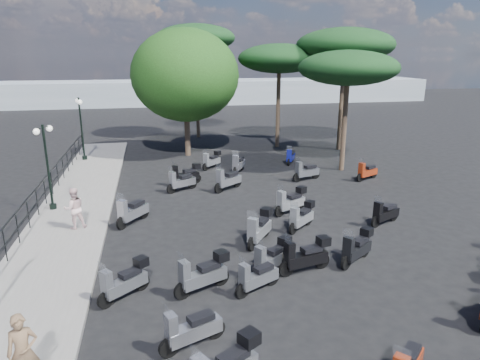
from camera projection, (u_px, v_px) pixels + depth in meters
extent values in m
plane|color=black|center=(246.00, 237.00, 15.54)|extent=(120.00, 120.00, 0.00)
cube|color=slate|center=(71.00, 218.00, 17.08)|extent=(3.00, 30.00, 0.15)
cylinder|color=black|center=(5.00, 245.00, 13.25)|extent=(0.04, 0.04, 1.10)
cylinder|color=black|center=(18.00, 228.00, 14.53)|extent=(0.04, 0.04, 1.10)
cylinder|color=black|center=(28.00, 214.00, 15.82)|extent=(0.04, 0.04, 1.10)
cylinder|color=black|center=(37.00, 202.00, 17.10)|extent=(0.04, 0.04, 1.10)
cylinder|color=black|center=(45.00, 192.00, 18.39)|extent=(0.04, 0.04, 1.10)
cylinder|color=black|center=(52.00, 183.00, 19.67)|extent=(0.04, 0.04, 1.10)
cylinder|color=black|center=(58.00, 175.00, 20.96)|extent=(0.04, 0.04, 1.10)
cylinder|color=black|center=(63.00, 168.00, 22.24)|extent=(0.04, 0.04, 1.10)
cylinder|color=black|center=(68.00, 162.00, 23.53)|extent=(0.04, 0.04, 1.10)
cylinder|color=black|center=(72.00, 156.00, 24.82)|extent=(0.04, 0.04, 1.10)
cylinder|color=black|center=(75.00, 151.00, 26.10)|extent=(0.04, 0.04, 1.10)
cylinder|color=black|center=(79.00, 147.00, 27.39)|extent=(0.04, 0.04, 1.10)
cylinder|color=black|center=(82.00, 142.00, 28.67)|extent=(0.04, 0.04, 1.10)
cube|color=black|center=(31.00, 195.00, 16.31)|extent=(0.04, 26.00, 0.04)
cube|color=black|center=(33.00, 208.00, 16.46)|extent=(0.04, 26.00, 0.04)
cylinder|color=black|center=(53.00, 206.00, 17.92)|extent=(0.28, 0.28, 0.21)
cylinder|color=black|center=(48.00, 168.00, 17.44)|extent=(0.10, 0.10, 3.56)
cylinder|color=black|center=(43.00, 128.00, 16.98)|extent=(0.36, 0.75, 0.04)
sphere|color=white|center=(49.00, 128.00, 17.38)|extent=(0.25, 0.25, 0.25)
sphere|color=white|center=(36.00, 132.00, 16.63)|extent=(0.25, 0.25, 0.25)
cylinder|color=black|center=(85.00, 158.00, 26.32)|extent=(0.30, 0.30, 0.23)
cylinder|color=black|center=(82.00, 129.00, 25.82)|extent=(0.10, 0.10, 3.78)
cylinder|color=black|center=(79.00, 100.00, 25.32)|extent=(0.28, 0.83, 0.04)
sphere|color=white|center=(78.00, 101.00, 25.71)|extent=(0.26, 0.26, 0.26)
sphere|color=white|center=(80.00, 102.00, 24.99)|extent=(0.26, 0.26, 0.26)
imported|color=brown|center=(23.00, 352.00, 8.14)|extent=(0.64, 0.49, 1.57)
imported|color=beige|center=(74.00, 208.00, 15.73)|extent=(0.90, 0.78, 1.56)
cube|color=black|center=(233.00, 356.00, 8.29)|extent=(0.72, 0.61, 0.15)
plane|color=white|center=(197.00, 355.00, 7.59)|extent=(0.29, 0.39, 0.40)
cube|color=black|center=(249.00, 338.00, 8.52)|extent=(0.49, 0.48, 0.28)
cylinder|color=black|center=(106.00, 300.00, 11.12)|extent=(0.43, 0.37, 0.47)
cylinder|color=black|center=(142.00, 282.00, 11.99)|extent=(0.43, 0.37, 0.47)
cube|color=#4C4F54|center=(125.00, 284.00, 11.54)|extent=(1.20, 1.06, 0.33)
cube|color=black|center=(130.00, 273.00, 11.59)|extent=(0.64, 0.60, 0.14)
cube|color=#4C4F54|center=(107.00, 283.00, 11.05)|extent=(0.35, 0.36, 0.69)
plane|color=white|center=(103.00, 269.00, 10.88)|extent=(0.30, 0.34, 0.36)
cube|color=black|center=(141.00, 262.00, 11.83)|extent=(0.46, 0.45, 0.26)
cylinder|color=black|center=(182.00, 291.00, 11.53)|extent=(0.50, 0.30, 0.50)
cylinder|color=black|center=(221.00, 277.00, 12.23)|extent=(0.50, 0.30, 0.50)
cube|color=#4C4F54|center=(204.00, 277.00, 11.86)|extent=(1.38, 0.88, 0.35)
cube|color=black|center=(209.00, 266.00, 11.87)|extent=(0.70, 0.54, 0.15)
cube|color=#4C4F54|center=(185.00, 274.00, 11.44)|extent=(0.34, 0.38, 0.73)
plane|color=white|center=(182.00, 259.00, 11.27)|extent=(0.24, 0.39, 0.39)
cube|color=black|center=(221.00, 256.00, 12.06)|extent=(0.46, 0.45, 0.27)
cylinder|color=black|center=(122.00, 223.00, 16.13)|extent=(0.41, 0.48, 0.52)
cylinder|color=black|center=(144.00, 212.00, 17.25)|extent=(0.41, 0.48, 0.52)
cube|color=#91939A|center=(134.00, 212.00, 16.68)|extent=(1.16, 1.33, 0.37)
cube|color=black|center=(136.00, 203.00, 16.76)|extent=(0.66, 0.71, 0.15)
cube|color=#91939A|center=(122.00, 210.00, 16.07)|extent=(0.40, 0.39, 0.76)
plane|color=white|center=(120.00, 198.00, 15.87)|extent=(0.38, 0.32, 0.40)
cylinder|color=black|center=(171.00, 189.00, 20.31)|extent=(0.47, 0.33, 0.48)
cylinder|color=black|center=(192.00, 184.00, 21.08)|extent=(0.47, 0.33, 0.48)
cube|color=#91939A|center=(183.00, 182.00, 20.68)|extent=(1.31, 0.95, 0.34)
cube|color=black|center=(186.00, 176.00, 20.71)|extent=(0.68, 0.56, 0.14)
cube|color=#91939A|center=(172.00, 179.00, 20.23)|extent=(0.34, 0.37, 0.71)
plane|color=white|center=(171.00, 170.00, 20.07)|extent=(0.26, 0.37, 0.38)
cylinder|color=black|center=(169.00, 348.00, 9.31)|extent=(0.48, 0.27, 0.47)
cylinder|color=black|center=(216.00, 329.00, 9.94)|extent=(0.48, 0.27, 0.47)
cube|color=#91939A|center=(195.00, 331.00, 9.60)|extent=(1.31, 0.79, 0.33)
cube|color=black|center=(201.00, 317.00, 9.61)|extent=(0.66, 0.50, 0.14)
cube|color=#91939A|center=(171.00, 328.00, 9.23)|extent=(0.31, 0.36, 0.69)
plane|color=white|center=(168.00, 311.00, 9.07)|extent=(0.21, 0.38, 0.37)
cylinder|color=black|center=(258.00, 273.00, 12.50)|extent=(0.45, 0.35, 0.47)
cylinder|color=black|center=(284.00, 259.00, 13.31)|extent=(0.45, 0.35, 0.47)
cube|color=#4C4F54|center=(272.00, 260.00, 12.89)|extent=(1.25, 0.99, 0.34)
cube|color=black|center=(276.00, 250.00, 12.93)|extent=(0.66, 0.58, 0.14)
cube|color=#4C4F54|center=(260.00, 258.00, 12.43)|extent=(0.35, 0.37, 0.69)
plane|color=white|center=(259.00, 245.00, 12.26)|extent=(0.27, 0.35, 0.37)
cube|color=black|center=(285.00, 241.00, 13.15)|extent=(0.45, 0.45, 0.26)
cylinder|color=black|center=(252.00, 243.00, 14.39)|extent=(0.39, 0.48, 0.52)
cylinder|color=black|center=(266.00, 230.00, 15.52)|extent=(0.39, 0.48, 0.52)
cube|color=#9B9EA3|center=(260.00, 231.00, 14.95)|extent=(1.12, 1.35, 0.37)
cube|color=black|center=(262.00, 221.00, 15.02)|extent=(0.64, 0.71, 0.15)
cube|color=#9B9EA3|center=(253.00, 229.00, 14.32)|extent=(0.40, 0.38, 0.75)
plane|color=white|center=(252.00, 216.00, 14.13)|extent=(0.38, 0.31, 0.40)
cube|color=black|center=(266.00, 212.00, 15.34)|extent=(0.49, 0.50, 0.28)
cylinder|color=black|center=(174.00, 182.00, 21.42)|extent=(0.50, 0.24, 0.49)
cylinder|color=black|center=(196.00, 178.00, 21.99)|extent=(0.50, 0.24, 0.49)
cube|color=black|center=(186.00, 176.00, 21.68)|extent=(1.37, 0.72, 0.35)
cube|color=black|center=(189.00, 170.00, 21.68)|extent=(0.68, 0.47, 0.14)
cube|color=black|center=(175.00, 172.00, 21.33)|extent=(0.30, 0.36, 0.72)
plane|color=white|center=(173.00, 164.00, 21.17)|extent=(0.19, 0.40, 0.38)
cube|color=black|center=(196.00, 166.00, 21.81)|extent=(0.43, 0.41, 0.27)
cylinder|color=black|center=(205.00, 167.00, 24.33)|extent=(0.39, 0.38, 0.45)
cylinder|color=black|center=(217.00, 163.00, 25.21)|extent=(0.39, 0.38, 0.45)
cube|color=#9B9EA3|center=(212.00, 162.00, 24.76)|extent=(1.10, 1.07, 0.32)
cube|color=black|center=(214.00, 157.00, 24.81)|extent=(0.60, 0.59, 0.13)
cube|color=#9B9EA3|center=(206.00, 159.00, 24.26)|extent=(0.34, 0.34, 0.65)
plane|color=white|center=(205.00, 152.00, 24.10)|extent=(0.30, 0.31, 0.35)
cube|color=black|center=(217.00, 153.00, 25.06)|extent=(0.44, 0.44, 0.24)
cylinder|color=black|center=(414.00, 360.00, 8.96)|extent=(0.39, 0.36, 0.44)
cube|color=black|center=(411.00, 352.00, 8.57)|extent=(0.59, 0.57, 0.13)
plane|color=white|center=(402.00, 354.00, 7.90)|extent=(0.28, 0.31, 0.34)
cylinder|color=black|center=(286.00, 269.00, 12.70)|extent=(0.51, 0.21, 0.50)
cylinder|color=black|center=(322.00, 261.00, 13.20)|extent=(0.51, 0.21, 0.50)
cube|color=black|center=(306.00, 259.00, 12.92)|extent=(1.40, 0.64, 0.36)
cube|color=black|center=(312.00, 249.00, 12.90)|extent=(0.68, 0.44, 0.15)
cube|color=black|center=(289.00, 254.00, 12.60)|extent=(0.29, 0.36, 0.73)
plane|color=white|center=(288.00, 239.00, 12.44)|extent=(0.17, 0.41, 0.39)
cube|color=black|center=(323.00, 241.00, 13.02)|extent=(0.42, 0.40, 0.27)
cylinder|color=black|center=(242.00, 291.00, 11.58)|extent=(0.44, 0.29, 0.45)
cylinder|color=black|center=(272.00, 278.00, 12.25)|extent=(0.44, 0.29, 0.45)
cube|color=#4C4F54|center=(259.00, 278.00, 11.90)|extent=(1.22, 0.83, 0.32)
cube|color=black|center=(264.00, 268.00, 11.92)|extent=(0.62, 0.50, 0.13)
cube|color=#4C4F54|center=(244.00, 276.00, 11.51)|extent=(0.31, 0.34, 0.65)
plane|color=white|center=(243.00, 262.00, 11.35)|extent=(0.23, 0.35, 0.35)
cylinder|color=black|center=(280.00, 211.00, 17.40)|extent=(0.48, 0.32, 0.49)
cylinder|color=black|center=(300.00, 205.00, 18.15)|extent=(0.48, 0.32, 0.49)
cube|color=#9B9EA3|center=(291.00, 203.00, 17.75)|extent=(1.34, 0.94, 0.35)
cube|color=black|center=(294.00, 196.00, 17.78)|extent=(0.69, 0.56, 0.14)
cube|color=#9B9EA3|center=(281.00, 200.00, 17.31)|extent=(0.34, 0.38, 0.72)
plane|color=white|center=(281.00, 189.00, 17.14)|extent=(0.26, 0.38, 0.38)
cube|color=black|center=(301.00, 190.00, 17.98)|extent=(0.46, 0.45, 0.27)
cylinder|color=black|center=(219.00, 188.00, 20.37)|extent=(0.49, 0.40, 0.52)
cylinder|color=black|center=(237.00, 182.00, 21.30)|extent=(0.49, 0.40, 0.52)
cube|color=#91939A|center=(229.00, 181.00, 20.82)|extent=(1.36, 1.14, 0.37)
cube|color=black|center=(232.00, 174.00, 20.86)|extent=(0.72, 0.65, 0.15)
cube|color=#91939A|center=(220.00, 177.00, 20.29)|extent=(0.39, 0.41, 0.76)
plane|color=white|center=(219.00, 168.00, 20.10)|extent=(0.32, 0.38, 0.41)
cylinder|color=black|center=(235.00, 171.00, 23.32)|extent=(0.33, 0.50, 0.51)
cylinder|color=black|center=(242.00, 166.00, 24.49)|extent=(0.33, 0.50, 0.51)
cube|color=#91939A|center=(239.00, 165.00, 23.90)|extent=(0.97, 1.39, 0.36)
cube|color=black|center=(240.00, 159.00, 23.98)|extent=(0.58, 0.71, 0.15)
cube|color=#91939A|center=(236.00, 162.00, 23.26)|extent=(0.39, 0.36, 0.74)
plane|color=white|center=(235.00, 154.00, 23.06)|extent=(0.39, 0.26, 0.39)
cylinder|color=black|center=(346.00, 262.00, 13.11)|extent=(0.45, 0.36, 0.48)
cylinder|color=black|center=(365.00, 250.00, 13.95)|extent=(0.45, 0.36, 0.48)
cube|color=black|center=(357.00, 250.00, 13.52)|extent=(1.26, 1.03, 0.34)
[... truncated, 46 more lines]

